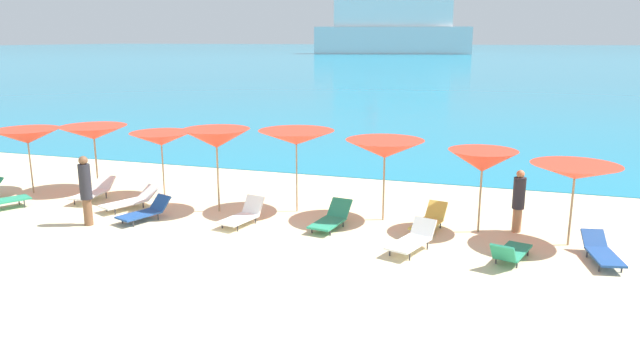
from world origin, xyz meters
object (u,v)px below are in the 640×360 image
object	(u,v)px
lounge_chair_3	(331,218)
cruise_ship	(392,27)
umbrella_1	(94,133)
lounge_chair_2	(429,220)
lounge_chair_10	(1,200)
umbrella_7	(575,172)
lounge_chair_0	(243,215)
lounge_chair_8	(412,239)
lounge_chair_1	(131,200)
lounge_chair_6	(145,211)
lounge_chair_9	(94,191)
umbrella_6	(482,161)
umbrella_4	(296,138)
beachgoer_1	(86,188)
lounge_chair_7	(602,252)
beachgoer_0	(519,199)
umbrella_0	(27,136)
umbrella_2	(161,139)
umbrella_5	(385,149)
lounge_chair_4	(510,252)
umbrella_3	(216,138)

from	to	relation	value
lounge_chair_3	cruise_ship	size ratio (longest dim) A/B	0.03
umbrella_1	lounge_chair_2	world-z (taller)	umbrella_1
lounge_chair_3	lounge_chair_10	distance (m)	9.75
umbrella_7	cruise_ship	bearing A→B (deg)	102.46
umbrella_7	lounge_chair_0	distance (m)	8.40
lounge_chair_0	lounge_chair_8	world-z (taller)	lounge_chair_0
lounge_chair_1	lounge_chair_6	xyz separation A→B (m)	(1.08, -0.89, 0.01)
umbrella_7	cruise_ship	xyz separation A→B (m)	(-38.37, 173.63, 6.34)
lounge_chair_9	umbrella_6	bearing A→B (deg)	-2.57
umbrella_4	beachgoer_1	xyz separation A→B (m)	(-4.88, -2.92, -1.14)
umbrella_7	umbrella_6	bearing A→B (deg)	170.20
lounge_chair_7	beachgoer_0	xyz separation A→B (m)	(-1.81, 1.64, 0.63)
umbrella_7	lounge_chair_7	distance (m)	1.95
umbrella_6	lounge_chair_2	size ratio (longest dim) A/B	1.36
umbrella_0	beachgoer_0	xyz separation A→B (m)	(14.91, 0.59, -0.98)
umbrella_2	lounge_chair_3	size ratio (longest dim) A/B	1.26
lounge_chair_1	lounge_chair_9	bearing A→B (deg)	-171.52
cruise_ship	umbrella_6	bearing A→B (deg)	-92.26
umbrella_2	beachgoer_1	world-z (taller)	umbrella_2
umbrella_5	lounge_chair_3	size ratio (longest dim) A/B	1.35
umbrella_4	lounge_chair_7	size ratio (longest dim) A/B	1.38
umbrella_0	umbrella_5	xyz separation A→B (m)	(11.40, 0.57, 0.14)
lounge_chair_4	lounge_chair_8	size ratio (longest dim) A/B	1.01
umbrella_6	umbrella_2	bearing A→B (deg)	177.03
umbrella_4	umbrella_6	bearing A→B (deg)	-3.80
beachgoer_0	umbrella_7	bearing A→B (deg)	8.76
umbrella_7	lounge_chair_9	size ratio (longest dim) A/B	1.31
umbrella_2	lounge_chair_1	world-z (taller)	umbrella_2
umbrella_7	lounge_chair_6	xyz separation A→B (m)	(-10.92, -1.38, -1.56)
umbrella_0	lounge_chair_4	size ratio (longest dim) A/B	1.28
lounge_chair_3	beachgoer_1	distance (m)	6.55
lounge_chair_4	lounge_chair_7	bearing A→B (deg)	-145.73
lounge_chair_7	umbrella_7	bearing A→B (deg)	112.02
umbrella_5	lounge_chair_2	size ratio (longest dim) A/B	1.41
umbrella_0	umbrella_3	distance (m)	6.72
lounge_chair_0	lounge_chair_6	world-z (taller)	lounge_chair_0
umbrella_4	umbrella_3	bearing A→B (deg)	-162.28
umbrella_4	umbrella_7	bearing A→B (deg)	-5.58
umbrella_2	lounge_chair_8	world-z (taller)	umbrella_2
beachgoer_1	lounge_chair_4	bearing A→B (deg)	-159.51
lounge_chair_4	beachgoer_1	world-z (taller)	beachgoer_1
lounge_chair_6	lounge_chair_7	size ratio (longest dim) A/B	0.93
umbrella_4	umbrella_1	bearing A→B (deg)	178.18
umbrella_5	lounge_chair_6	world-z (taller)	umbrella_5
lounge_chair_8	beachgoer_1	world-z (taller)	beachgoer_1
umbrella_7	umbrella_5	bearing A→B (deg)	172.02
lounge_chair_0	lounge_chair_6	bearing A→B (deg)	-157.23
umbrella_2	lounge_chair_9	size ratio (longest dim) A/B	1.22
lounge_chair_4	umbrella_4	bearing A→B (deg)	-5.72
umbrella_1	umbrella_7	distance (m)	14.27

